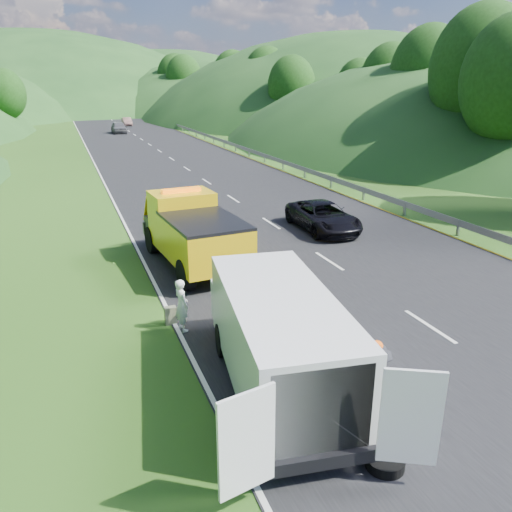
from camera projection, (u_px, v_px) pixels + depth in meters
name	position (u px, v px, depth m)	size (l,w,h in m)	color
ground	(306.00, 315.00, 15.26)	(320.00, 320.00, 0.00)	#38661E
road_surface	(160.00, 151.00, 51.54)	(14.00, 200.00, 0.02)	black
guardrail	(198.00, 137.00, 65.03)	(0.06, 140.00, 1.52)	gray
tree_line_right	(266.00, 129.00, 75.93)	(14.00, 140.00, 14.00)	#215218
hills_backdrop	(108.00, 108.00, 136.21)	(201.00, 288.60, 44.00)	#2D5B23
tow_truck	(193.00, 231.00, 19.01)	(2.93, 6.68, 2.80)	black
white_van	(277.00, 335.00, 11.16)	(3.91, 7.20, 2.44)	black
woman	(183.00, 330.00, 14.31)	(0.56, 0.41, 1.54)	silver
child	(241.00, 345.00, 13.48)	(0.50, 0.39, 1.03)	tan
worker	(370.00, 420.00, 10.50)	(1.14, 0.66, 1.77)	black
suitcase	(171.00, 315.00, 14.60)	(0.34, 0.19, 0.54)	#64674D
spare_tire	(384.00, 467.00, 9.21)	(0.72, 0.72, 0.20)	black
passing_suv	(322.00, 230.00, 23.98)	(2.22, 4.81, 1.34)	black
dist_car_a	(119.00, 133.00, 69.79)	(1.84, 4.56, 1.56)	#504F55
dist_car_b	(127.00, 126.00, 81.86)	(1.36, 3.90, 1.29)	brown
dist_car_c	(105.00, 118.00, 99.58)	(1.84, 4.54, 1.32)	#9D4E5F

